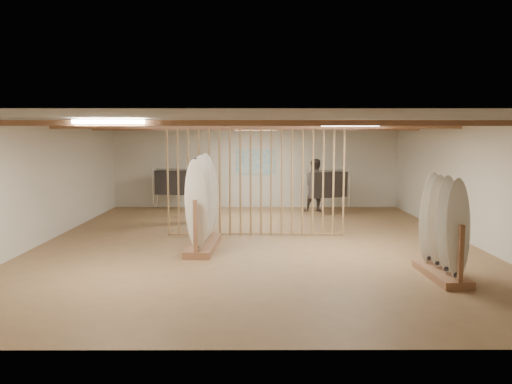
{
  "coord_description": "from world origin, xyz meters",
  "views": [
    {
      "loc": [
        -0.04,
        -11.6,
        2.48
      ],
      "look_at": [
        0.0,
        0.0,
        1.2
      ],
      "focal_mm": 35.0,
      "sensor_mm": 36.0,
      "label": 1
    }
  ],
  "objects_px": {
    "clothing_rack_b": "(328,185)",
    "shopper_b": "(317,182)",
    "rack_left": "(203,218)",
    "shopper_a": "(196,186)",
    "rack_right": "(442,244)",
    "clothing_rack_a": "(174,182)"
  },
  "relations": [
    {
      "from": "clothing_rack_b",
      "to": "shopper_b",
      "type": "xyz_separation_m",
      "value": [
        -0.34,
        0.34,
        0.05
      ]
    },
    {
      "from": "rack_left",
      "to": "shopper_a",
      "type": "distance_m",
      "value": 3.53
    },
    {
      "from": "rack_right",
      "to": "shopper_a",
      "type": "xyz_separation_m",
      "value": [
        -5.01,
        5.81,
        0.46
      ]
    },
    {
      "from": "rack_left",
      "to": "shopper_b",
      "type": "height_order",
      "value": "rack_left"
    },
    {
      "from": "shopper_b",
      "to": "clothing_rack_a",
      "type": "bearing_deg",
      "value": 176.1
    },
    {
      "from": "rack_right",
      "to": "clothing_rack_b",
      "type": "xyz_separation_m",
      "value": [
        -0.92,
        7.43,
        0.34
      ]
    },
    {
      "from": "clothing_rack_b",
      "to": "clothing_rack_a",
      "type": "bearing_deg",
      "value": 146.24
    },
    {
      "from": "rack_left",
      "to": "shopper_b",
      "type": "xyz_separation_m",
      "value": [
        3.19,
        5.43,
        0.3
      ]
    },
    {
      "from": "rack_left",
      "to": "clothing_rack_b",
      "type": "relative_size",
      "value": 1.49
    },
    {
      "from": "rack_right",
      "to": "clothing_rack_a",
      "type": "height_order",
      "value": "rack_right"
    },
    {
      "from": "clothing_rack_b",
      "to": "shopper_a",
      "type": "xyz_separation_m",
      "value": [
        -4.09,
        -1.62,
        0.12
      ]
    },
    {
      "from": "rack_left",
      "to": "rack_right",
      "type": "distance_m",
      "value": 5.03
    },
    {
      "from": "rack_left",
      "to": "rack_right",
      "type": "bearing_deg",
      "value": -24.77
    },
    {
      "from": "clothing_rack_a",
      "to": "rack_right",
      "type": "bearing_deg",
      "value": -42.62
    },
    {
      "from": "rack_right",
      "to": "shopper_b",
      "type": "xyz_separation_m",
      "value": [
        -1.26,
        7.77,
        0.39
      ]
    },
    {
      "from": "shopper_a",
      "to": "clothing_rack_b",
      "type": "bearing_deg",
      "value": -161.36
    },
    {
      "from": "rack_right",
      "to": "clothing_rack_b",
      "type": "distance_m",
      "value": 7.5
    },
    {
      "from": "rack_left",
      "to": "clothing_rack_a",
      "type": "height_order",
      "value": "rack_left"
    },
    {
      "from": "rack_left",
      "to": "shopper_a",
      "type": "height_order",
      "value": "shopper_a"
    },
    {
      "from": "rack_left",
      "to": "clothing_rack_b",
      "type": "xyz_separation_m",
      "value": [
        3.53,
        5.09,
        0.25
      ]
    },
    {
      "from": "shopper_a",
      "to": "rack_right",
      "type": "bearing_deg",
      "value": 127.76
    },
    {
      "from": "rack_right",
      "to": "clothing_rack_a",
      "type": "relative_size",
      "value": 1.24
    }
  ]
}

